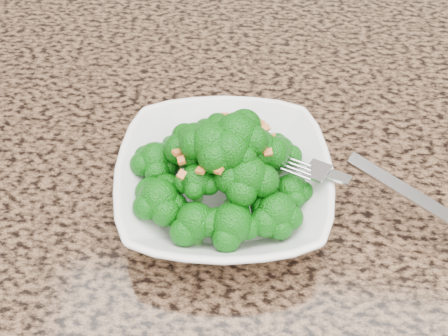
# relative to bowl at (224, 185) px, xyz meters

# --- Properties ---
(granite_counter) EXTENTS (1.64, 1.04, 0.03)m
(granite_counter) POSITION_rel_bowl_xyz_m (0.07, 0.02, -0.04)
(granite_counter) COLOR brown
(granite_counter) RESTS_ON cabinet
(bowl) EXTENTS (0.23, 0.23, 0.05)m
(bowl) POSITION_rel_bowl_xyz_m (0.00, 0.00, 0.00)
(bowl) COLOR white
(bowl) RESTS_ON granite_counter
(broccoli_pile) EXTENTS (0.18, 0.18, 0.07)m
(broccoli_pile) POSITION_rel_bowl_xyz_m (0.00, 0.00, 0.06)
(broccoli_pile) COLOR #0D660B
(broccoli_pile) RESTS_ON bowl
(garlic_topping) EXTENTS (0.11, 0.11, 0.01)m
(garlic_topping) POSITION_rel_bowl_xyz_m (0.00, 0.00, 0.10)
(garlic_topping) COLOR orange
(garlic_topping) RESTS_ON broccoli_pile
(fork) EXTENTS (0.19, 0.11, 0.01)m
(fork) POSITION_rel_bowl_xyz_m (0.11, -0.00, 0.03)
(fork) COLOR silver
(fork) RESTS_ON bowl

